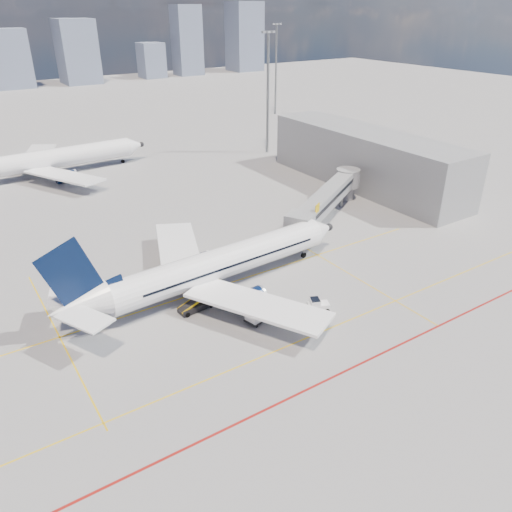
{
  "coord_description": "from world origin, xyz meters",
  "views": [
    {
      "loc": [
        -26.09,
        -37.85,
        30.45
      ],
      "look_at": [
        2.54,
        5.72,
        4.0
      ],
      "focal_mm": 35.0,
      "sensor_mm": 36.0,
      "label": 1
    }
  ],
  "objects": [
    {
      "name": "terminal_block",
      "position": [
        39.95,
        26.0,
        5.0
      ],
      "size": [
        10.0,
        42.0,
        10.0
      ],
      "color": "gray",
      "rests_on": "ground"
    },
    {
      "name": "belt_loader",
      "position": [
        -5.8,
        4.94,
        0.61
      ],
      "size": [
        5.9,
        1.93,
        2.38
      ],
      "rotation": [
        0.0,
        0.0,
        0.1
      ],
      "color": "black",
      "rests_on": "ground"
    },
    {
      "name": "second_aircraft",
      "position": [
        -7.74,
        64.03,
        3.22
      ],
      "size": [
        39.74,
        34.61,
        11.58
      ],
      "rotation": [
        0.0,
        0.0,
        0.05
      ],
      "color": "white",
      "rests_on": "ground"
    },
    {
      "name": "jet_bridge",
      "position": [
        23.51,
        16.91,
        3.74
      ],
      "size": [
        23.55,
        15.78,
        6.3
      ],
      "color": "gray",
      "rests_on": "ground"
    },
    {
      "name": "ramp_worker",
      "position": [
        3.18,
        -2.29,
        0.76
      ],
      "size": [
        0.51,
        0.63,
        1.52
      ],
      "primitive_type": "imported",
      "rotation": [
        0.0,
        0.0,
        1.28
      ],
      "color": "yellow",
      "rests_on": "ground"
    },
    {
      "name": "ground",
      "position": [
        0.0,
        0.0,
        0.0
      ],
      "size": [
        420.0,
        420.0,
        0.0
      ],
      "primitive_type": "plane",
      "color": "gray",
      "rests_on": "ground"
    },
    {
      "name": "floodlight_mast_far",
      "position": [
        65.0,
        90.0,
        13.59
      ],
      "size": [
        3.2,
        0.61,
        25.45
      ],
      "color": "slate",
      "rests_on": "ground"
    },
    {
      "name": "baggage_tug",
      "position": [
        5.11,
        -2.7,
        0.77
      ],
      "size": [
        2.64,
        2.18,
        1.6
      ],
      "rotation": [
        0.0,
        0.0,
        -0.41
      ],
      "color": "white",
      "rests_on": "ground"
    },
    {
      "name": "main_aircraft",
      "position": [
        -2.42,
        7.5,
        3.22
      ],
      "size": [
        38.1,
        33.18,
        11.11
      ],
      "rotation": [
        0.0,
        0.0,
        0.06
      ],
      "color": "white",
      "rests_on": "ground"
    },
    {
      "name": "distant_skyline",
      "position": [
        5.84,
        190.0,
        12.49
      ],
      "size": [
        249.41,
        15.42,
        31.49
      ],
      "color": "slate",
      "rests_on": "ground"
    },
    {
      "name": "cargo_dolly",
      "position": [
        -0.96,
        -0.6,
        1.12
      ],
      "size": [
        4.01,
        2.46,
        2.04
      ],
      "rotation": [
        0.0,
        0.0,
        0.23
      ],
      "color": "black",
      "rests_on": "ground"
    },
    {
      "name": "apron_markings",
      "position": [
        -0.58,
        -3.91,
        0.01
      ],
      "size": [
        90.0,
        35.12,
        0.01
      ],
      "color": "#DEAF0B",
      "rests_on": "ground"
    },
    {
      "name": "floodlight_mast_ne",
      "position": [
        38.0,
        55.0,
        13.59
      ],
      "size": [
        3.2,
        0.61,
        25.45
      ],
      "color": "slate",
      "rests_on": "ground"
    }
  ]
}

